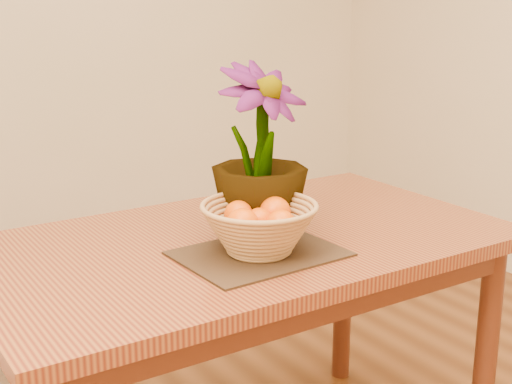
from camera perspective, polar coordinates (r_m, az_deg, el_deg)
wall_back at (r=3.59m, az=-18.25°, el=14.39°), size 4.00×0.02×2.70m
table at (r=1.92m, az=-0.97°, el=-6.06°), size 1.40×0.80×0.75m
placemat at (r=1.75m, az=0.26°, el=-4.96°), size 0.40×0.30×0.01m
wicker_basket at (r=1.73m, az=0.26°, el=-3.07°), size 0.29×0.29×0.12m
orange_pile at (r=1.72m, az=0.26°, el=-2.18°), size 0.20×0.19×0.08m
potted_plant at (r=1.85m, az=0.29°, el=3.31°), size 0.30×0.30×0.45m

